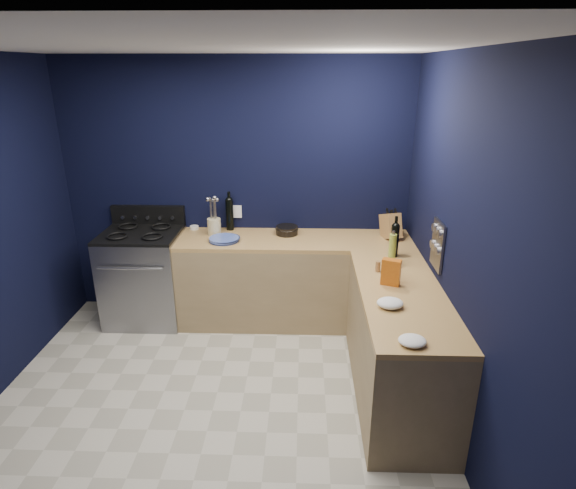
{
  "coord_description": "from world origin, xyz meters",
  "views": [
    {
      "loc": [
        0.68,
        -2.93,
        2.48
      ],
      "look_at": [
        0.55,
        1.0,
        1.0
      ],
      "focal_mm": 29.43,
      "sensor_mm": 36.0,
      "label": 1
    }
  ],
  "objects_px": {
    "plate_stack": "(224,239)",
    "crouton_bag": "(391,272)",
    "knife_block": "(391,226)",
    "utensil_crock": "(214,227)",
    "gas_range": "(145,278)"
  },
  "relations": [
    {
      "from": "gas_range",
      "to": "crouton_bag",
      "type": "bearing_deg",
      "value": -23.8
    },
    {
      "from": "gas_range",
      "to": "knife_block",
      "type": "xyz_separation_m",
      "value": [
        2.47,
        0.07,
        0.56
      ]
    },
    {
      "from": "gas_range",
      "to": "knife_block",
      "type": "distance_m",
      "value": 2.54
    },
    {
      "from": "utensil_crock",
      "to": "crouton_bag",
      "type": "distance_m",
      "value": 1.93
    },
    {
      "from": "plate_stack",
      "to": "crouton_bag",
      "type": "bearing_deg",
      "value": -32.77
    },
    {
      "from": "plate_stack",
      "to": "utensil_crock",
      "type": "distance_m",
      "value": 0.24
    },
    {
      "from": "gas_range",
      "to": "plate_stack",
      "type": "xyz_separation_m",
      "value": [
        0.85,
        -0.08,
        0.46
      ]
    },
    {
      "from": "plate_stack",
      "to": "crouton_bag",
      "type": "relative_size",
      "value": 1.38
    },
    {
      "from": "crouton_bag",
      "to": "knife_block",
      "type": "bearing_deg",
      "value": 102.41
    },
    {
      "from": "plate_stack",
      "to": "crouton_bag",
      "type": "xyz_separation_m",
      "value": [
        1.44,
        -0.93,
        0.09
      ]
    },
    {
      "from": "knife_block",
      "to": "crouton_bag",
      "type": "height_order",
      "value": "knife_block"
    },
    {
      "from": "knife_block",
      "to": "gas_range",
      "type": "bearing_deg",
      "value": 164.71
    },
    {
      "from": "utensil_crock",
      "to": "crouton_bag",
      "type": "relative_size",
      "value": 0.8
    },
    {
      "from": "plate_stack",
      "to": "crouton_bag",
      "type": "height_order",
      "value": "crouton_bag"
    },
    {
      "from": "crouton_bag",
      "to": "utensil_crock",
      "type": "bearing_deg",
      "value": 166.4
    }
  ]
}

